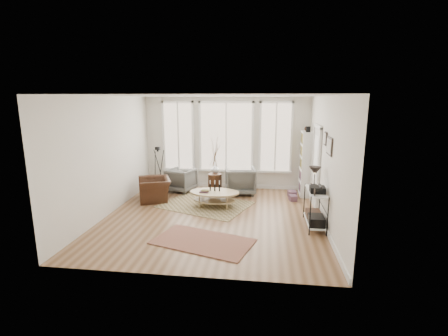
# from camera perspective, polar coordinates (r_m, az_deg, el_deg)

# --- Properties ---
(room) EXTENTS (5.50, 5.54, 2.90)m
(room) POSITION_cam_1_polar(r_m,az_deg,el_deg) (7.68, -1.87, 1.52)
(room) COLOR #8D6748
(room) RESTS_ON ground
(bay_window) EXTENTS (4.14, 0.12, 2.24)m
(bay_window) POSITION_cam_1_polar(r_m,az_deg,el_deg) (10.29, 0.38, 5.25)
(bay_window) COLOR #CDAB88
(bay_window) RESTS_ON ground
(door) EXTENTS (0.09, 1.06, 2.22)m
(door) POSITION_cam_1_polar(r_m,az_deg,el_deg) (8.85, 15.87, 0.48)
(door) COLOR silver
(door) RESTS_ON ground
(bookcase) EXTENTS (0.31, 0.85, 2.06)m
(bookcase) POSITION_cam_1_polar(r_m,az_deg,el_deg) (9.91, 14.15, 0.80)
(bookcase) COLOR white
(bookcase) RESTS_ON ground
(low_shelf) EXTENTS (0.38, 1.08, 1.30)m
(low_shelf) POSITION_cam_1_polar(r_m,az_deg,el_deg) (7.59, 15.76, -6.20)
(low_shelf) COLOR white
(low_shelf) RESTS_ON ground
(wall_art) EXTENTS (0.04, 0.88, 0.44)m
(wall_art) POSITION_cam_1_polar(r_m,az_deg,el_deg) (7.35, 17.87, 4.03)
(wall_art) COLOR black
(wall_art) RESTS_ON ground
(rug_main) EXTENTS (2.70, 2.37, 0.01)m
(rug_main) POSITION_cam_1_polar(r_m,az_deg,el_deg) (8.90, -3.28, -6.46)
(rug_main) COLOR brown
(rug_main) RESTS_ON ground
(rug_runner) EXTENTS (2.19, 1.62, 0.01)m
(rug_runner) POSITION_cam_1_polar(r_m,az_deg,el_deg) (6.73, -3.75, -12.72)
(rug_runner) COLOR maroon
(rug_runner) RESTS_ON ground
(coffee_table) EXTENTS (1.35, 0.89, 0.61)m
(coffee_table) POSITION_cam_1_polar(r_m,az_deg,el_deg) (8.66, -1.73, -4.75)
(coffee_table) COLOR tan
(coffee_table) RESTS_ON ground
(armchair_left) EXTENTS (0.98, 0.99, 0.72)m
(armchair_left) POSITION_cam_1_polar(r_m,az_deg,el_deg) (10.20, -7.52, -2.06)
(armchair_left) COLOR #5F5F5B
(armchair_left) RESTS_ON ground
(armchair_right) EXTENTS (1.00, 1.02, 0.81)m
(armchair_right) POSITION_cam_1_polar(r_m,az_deg,el_deg) (9.82, 2.88, -2.23)
(armchair_right) COLOR #5F5F5B
(armchair_right) RESTS_ON ground
(side_table) EXTENTS (0.41, 0.41, 1.73)m
(side_table) POSITION_cam_1_polar(r_m,az_deg,el_deg) (9.71, -1.62, 0.20)
(side_table) COLOR #381E11
(side_table) RESTS_ON ground
(vase) EXTENTS (0.26, 0.26, 0.25)m
(vase) POSITION_cam_1_polar(r_m,az_deg,el_deg) (9.89, -1.57, -0.12)
(vase) COLOR silver
(vase) RESTS_ON side_table
(accent_chair) EXTENTS (1.22, 1.16, 0.63)m
(accent_chair) POSITION_cam_1_polar(r_m,az_deg,el_deg) (9.44, -12.09, -3.65)
(accent_chair) COLOR #381E11
(accent_chair) RESTS_ON ground
(tripod_camera) EXTENTS (0.48, 0.48, 1.36)m
(tripod_camera) POSITION_cam_1_polar(r_m,az_deg,el_deg) (10.44, -11.44, -0.35)
(tripod_camera) COLOR black
(tripod_camera) RESTS_ON ground
(book_stack_near) EXTENTS (0.26, 0.32, 0.19)m
(book_stack_near) POSITION_cam_1_polar(r_m,az_deg,el_deg) (9.73, 11.87, -4.51)
(book_stack_near) COLOR maroon
(book_stack_near) RESTS_ON ground
(book_stack_far) EXTENTS (0.24, 0.28, 0.16)m
(book_stack_far) POSITION_cam_1_polar(r_m,az_deg,el_deg) (9.43, 12.02, -5.17)
(book_stack_far) COLOR maroon
(book_stack_far) RESTS_ON ground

